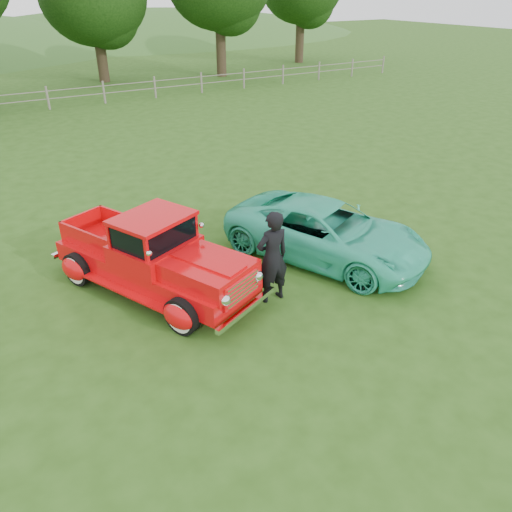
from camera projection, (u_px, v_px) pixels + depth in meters
ground at (270, 314)px, 10.17m from camera, size 140.00×140.00×0.00m
fence_line at (48, 98)px, 26.41m from camera, size 48.00×0.12×1.20m
red_pickup at (154, 257)px, 10.63m from camera, size 3.64×5.26×1.78m
teal_sedan at (326, 232)px, 11.98m from camera, size 4.10×5.43×1.37m
man at (272, 257)px, 10.19m from camera, size 0.74×0.49×2.02m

